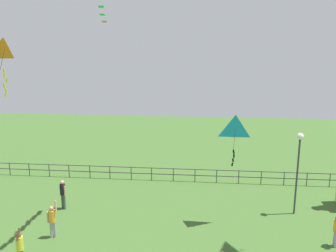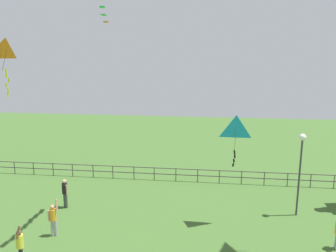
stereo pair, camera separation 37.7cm
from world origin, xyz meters
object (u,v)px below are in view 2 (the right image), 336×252
lamppost (301,157)px  kite_2 (7,52)px  person_0 (53,218)px  person_5 (20,245)px  person_1 (65,191)px  kite_3 (236,130)px

lamppost → kite_2: (-13.98, -3.54, 5.45)m
person_0 → person_5: (-0.28, -2.40, -0.00)m
lamppost → person_5: bearing=-154.0°
lamppost → person_1: (-13.06, -0.69, -2.35)m
lamppost → person_0: size_ratio=2.43×
lamppost → person_0: (-12.28, -3.72, -2.39)m
kite_2 → person_1: bearing=72.0°
kite_2 → person_0: bearing=-6.1°
lamppost → person_5: lamppost is taller
person_5 → lamppost: bearing=26.0°
person_5 → kite_2: (-1.42, 2.58, 7.84)m
person_5 → person_1: bearing=95.2°
person_0 → person_5: size_ratio=1.00×
person_0 → kite_2: kite_2 is taller
person_5 → kite_3: size_ratio=0.72×
kite_3 → person_5: bearing=-153.8°
person_1 → kite_3: kite_3 is taller
lamppost → person_5: (-12.57, -6.12, -2.39)m
person_1 → kite_3: (9.44, -1.02, 4.11)m
person_1 → kite_2: size_ratio=0.66×
lamppost → kite_2: 15.42m
kite_2 → person_5: bearing=-61.2°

